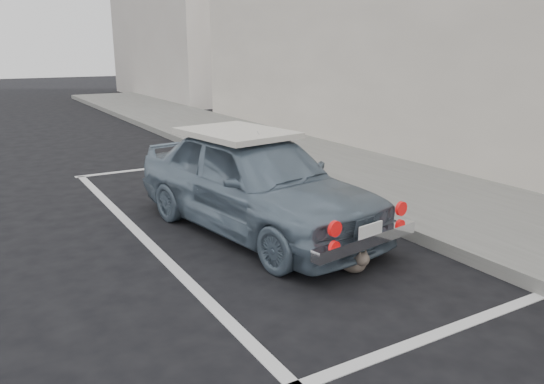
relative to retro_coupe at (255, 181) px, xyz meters
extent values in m
plane|color=black|center=(-0.41, -2.44, -0.64)|extent=(80.00, 80.00, 0.00)
cube|color=slate|center=(2.79, -0.44, -0.56)|extent=(2.80, 40.00, 0.15)
cube|color=black|center=(4.25, 1.56, 0.76)|extent=(0.10, 16.00, 2.40)
cube|color=#B9B0A8|center=(5.94, 17.56, 3.36)|extent=(3.50, 10.00, 8.00)
cube|color=silver|center=(0.09, -2.94, -0.63)|extent=(3.00, 0.12, 0.01)
cube|color=silver|center=(0.09, 4.06, -0.63)|extent=(3.00, 0.12, 0.01)
cube|color=silver|center=(-1.31, 0.56, -0.63)|extent=(0.12, 7.00, 0.01)
imported|color=slate|center=(0.00, 0.00, -0.01)|extent=(2.05, 3.88, 1.26)
cube|color=silver|center=(-0.06, 0.37, 0.55)|extent=(1.25, 1.55, 0.07)
cube|color=silver|center=(0.28, -1.77, -0.26)|extent=(1.41, 0.34, 0.12)
cube|color=white|center=(0.29, -1.82, -0.16)|extent=(0.33, 0.07, 0.17)
cylinder|color=red|center=(-0.20, -1.88, -0.02)|extent=(0.15, 0.06, 0.15)
cylinder|color=red|center=(0.77, -1.72, -0.02)|extent=(0.15, 0.06, 0.15)
cylinder|color=red|center=(-0.20, -1.88, -0.20)|extent=(0.12, 0.06, 0.12)
cylinder|color=red|center=(0.77, -1.72, -0.20)|extent=(0.12, 0.06, 0.12)
ellipsoid|color=#655C4D|center=(0.24, -1.61, -0.52)|extent=(0.25, 0.38, 0.22)
sphere|color=#655C4D|center=(0.24, -1.77, -0.44)|extent=(0.14, 0.14, 0.14)
cone|color=#655C4D|center=(0.21, -1.77, -0.37)|extent=(0.05, 0.05, 0.05)
cone|color=#655C4D|center=(0.28, -1.77, -0.37)|extent=(0.05, 0.05, 0.05)
cylinder|color=#655C4D|center=(0.28, -1.42, -0.59)|extent=(0.13, 0.23, 0.03)
camera|label=1|loc=(-3.02, -5.54, 1.59)|focal=35.00mm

